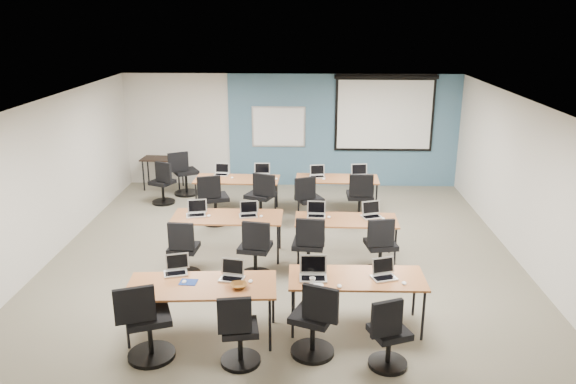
{
  "coord_description": "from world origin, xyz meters",
  "views": [
    {
      "loc": [
        0.37,
        -8.8,
        4.04
      ],
      "look_at": [
        0.06,
        0.4,
        1.1
      ],
      "focal_mm": 35.0,
      "sensor_mm": 36.0,
      "label": 1
    }
  ],
  "objects_px": {
    "task_chair_11": "(360,202)",
    "laptop_10": "(317,174)",
    "task_chair_1": "(239,336)",
    "spare_chair_b": "(163,186)",
    "task_chair_0": "(146,327)",
    "laptop_8": "(222,172)",
    "training_table_mid_left": "(227,218)",
    "training_table_back_right": "(337,180)",
    "laptop_4": "(196,211)",
    "spare_chair_a": "(184,177)",
    "laptop_0": "(176,268)",
    "laptop_11": "(359,174)",
    "utility_table": "(162,162)",
    "task_chair_9": "(261,201)",
    "task_chair_5": "(256,254)",
    "task_chair_10": "(308,204)",
    "training_table_front_left": "(202,288)",
    "whiteboard": "(279,127)",
    "laptop_5": "(249,212)",
    "task_chair_3": "(388,339)",
    "training_table_front_right": "(357,280)",
    "projector_screen": "(385,109)",
    "laptop_9": "(262,173)",
    "laptop_3": "(384,273)",
    "task_chair_2": "(314,325)",
    "task_chair_4": "(184,254)",
    "task_chair_6": "(309,251)",
    "laptop_7": "(371,213)",
    "laptop_6": "(316,212)",
    "laptop_2": "(313,273)",
    "task_chair_7": "(380,251)",
    "training_table_back_left": "(237,181)",
    "laptop_1": "(232,274)"
  },
  "relations": [
    {
      "from": "task_chair_3",
      "to": "task_chair_9",
      "type": "relative_size",
      "value": 0.91
    },
    {
      "from": "training_table_mid_left",
      "to": "laptop_5",
      "type": "bearing_deg",
      "value": 7.16
    },
    {
      "from": "training_table_back_right",
      "to": "laptop_4",
      "type": "distance_m",
      "value": 3.45
    },
    {
      "from": "training_table_mid_left",
      "to": "training_table_back_right",
      "type": "distance_m",
      "value": 3.11
    },
    {
      "from": "task_chair_5",
      "to": "task_chair_6",
      "type": "height_order",
      "value": "task_chair_6"
    },
    {
      "from": "laptop_0",
      "to": "laptop_11",
      "type": "xyz_separation_m",
      "value": [
        2.85,
        4.71,
        0.01
      ]
    },
    {
      "from": "laptop_4",
      "to": "spare_chair_a",
      "type": "relative_size",
      "value": 0.31
    },
    {
      "from": "training_table_back_right",
      "to": "laptop_0",
      "type": "relative_size",
      "value": 5.64
    },
    {
      "from": "laptop_4",
      "to": "laptop_8",
      "type": "distance_m",
      "value": 2.54
    },
    {
      "from": "task_chair_2",
      "to": "task_chair_4",
      "type": "height_order",
      "value": "task_chair_2"
    },
    {
      "from": "projector_screen",
      "to": "laptop_9",
      "type": "relative_size",
      "value": 7.15
    },
    {
      "from": "training_table_front_left",
      "to": "task_chair_3",
      "type": "height_order",
      "value": "task_chair_3"
    },
    {
      "from": "laptop_6",
      "to": "laptop_2",
      "type": "bearing_deg",
      "value": -88.43
    },
    {
      "from": "laptop_7",
      "to": "laptop_8",
      "type": "relative_size",
      "value": 1.08
    },
    {
      "from": "laptop_7",
      "to": "task_chair_3",
      "type": "bearing_deg",
      "value": -110.35
    },
    {
      "from": "training_table_front_left",
      "to": "task_chair_3",
      "type": "xyz_separation_m",
      "value": [
        2.31,
        -0.64,
        -0.3
      ]
    },
    {
      "from": "training_table_back_right",
      "to": "laptop_8",
      "type": "bearing_deg",
      "value": 177.05
    },
    {
      "from": "laptop_9",
      "to": "task_chair_11",
      "type": "height_order",
      "value": "task_chair_11"
    },
    {
      "from": "task_chair_11",
      "to": "laptop_10",
      "type": "bearing_deg",
      "value": 136.68
    },
    {
      "from": "laptop_3",
      "to": "utility_table",
      "type": "bearing_deg",
      "value": 107.34
    },
    {
      "from": "task_chair_3",
      "to": "task_chair_7",
      "type": "distance_m",
      "value": 2.53
    },
    {
      "from": "laptop_3",
      "to": "task_chair_3",
      "type": "distance_m",
      "value": 1.03
    },
    {
      "from": "utility_table",
      "to": "task_chair_9",
      "type": "bearing_deg",
      "value": -37.12
    },
    {
      "from": "laptop_5",
      "to": "task_chair_9",
      "type": "distance_m",
      "value": 1.67
    },
    {
      "from": "laptop_3",
      "to": "task_chair_11",
      "type": "height_order",
      "value": "task_chair_11"
    },
    {
      "from": "task_chair_7",
      "to": "laptop_11",
      "type": "xyz_separation_m",
      "value": [
        -0.07,
        3.18,
        0.38
      ]
    },
    {
      "from": "training_table_back_right",
      "to": "task_chair_10",
      "type": "xyz_separation_m",
      "value": [
        -0.61,
        -0.79,
        -0.27
      ]
    },
    {
      "from": "task_chair_2",
      "to": "task_chair_4",
      "type": "bearing_deg",
      "value": 156.1
    },
    {
      "from": "laptop_11",
      "to": "laptop_6",
      "type": "bearing_deg",
      "value": -119.57
    },
    {
      "from": "training_table_mid_left",
      "to": "laptop_4",
      "type": "xyz_separation_m",
      "value": [
        -0.54,
        0.05,
        0.1
      ]
    },
    {
      "from": "laptop_0",
      "to": "laptop_4",
      "type": "relative_size",
      "value": 0.93
    },
    {
      "from": "laptop_8",
      "to": "spare_chair_b",
      "type": "height_order",
      "value": "spare_chair_b"
    },
    {
      "from": "whiteboard",
      "to": "training_table_front_right",
      "type": "bearing_deg",
      "value": -78.28
    },
    {
      "from": "task_chair_10",
      "to": "training_table_front_left",
      "type": "bearing_deg",
      "value": -131.9
    },
    {
      "from": "laptop_6",
      "to": "laptop_0",
      "type": "bearing_deg",
      "value": -126.52
    },
    {
      "from": "task_chair_9",
      "to": "laptop_3",
      "type": "bearing_deg",
      "value": -40.96
    },
    {
      "from": "training_table_front_left",
      "to": "spare_chair_a",
      "type": "bearing_deg",
      "value": 100.23
    },
    {
      "from": "training_table_mid_left",
      "to": "task_chair_3",
      "type": "height_order",
      "value": "task_chair_3"
    },
    {
      "from": "training_table_front_right",
      "to": "task_chair_2",
      "type": "bearing_deg",
      "value": -129.03
    },
    {
      "from": "task_chair_5",
      "to": "spare_chair_a",
      "type": "bearing_deg",
      "value": 125.52
    },
    {
      "from": "laptop_1",
      "to": "laptop_11",
      "type": "distance_m",
      "value": 5.28
    },
    {
      "from": "utility_table",
      "to": "training_table_back_left",
      "type": "bearing_deg",
      "value": -35.04
    },
    {
      "from": "laptop_5",
      "to": "laptop_10",
      "type": "height_order",
      "value": "laptop_10"
    },
    {
      "from": "whiteboard",
      "to": "laptop_10",
      "type": "distance_m",
      "value": 2.09
    },
    {
      "from": "laptop_4",
      "to": "task_chair_11",
      "type": "xyz_separation_m",
      "value": [
        2.96,
        1.68,
        -0.35
      ]
    },
    {
      "from": "laptop_7",
      "to": "utility_table",
      "type": "bearing_deg",
      "value": 122.08
    },
    {
      "from": "training_table_mid_left",
      "to": "spare_chair_a",
      "type": "xyz_separation_m",
      "value": [
        -1.48,
        3.39,
        -0.25
      ]
    },
    {
      "from": "task_chair_1",
      "to": "spare_chair_b",
      "type": "bearing_deg",
      "value": 102.71
    },
    {
      "from": "task_chair_4",
      "to": "utility_table",
      "type": "bearing_deg",
      "value": 112.18
    },
    {
      "from": "task_chair_0",
      "to": "laptop_8",
      "type": "distance_m",
      "value": 5.7
    }
  ]
}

